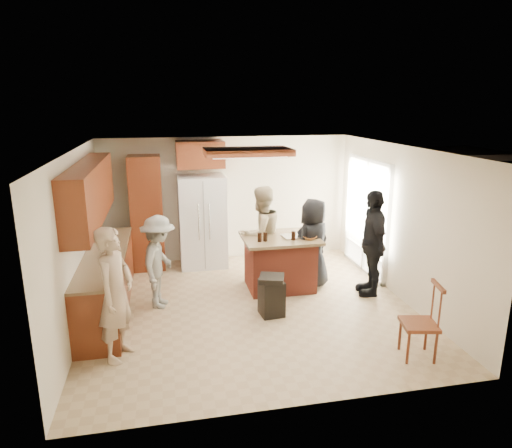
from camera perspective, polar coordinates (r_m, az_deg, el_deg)
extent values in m
plane|color=tan|center=(7.37, -0.67, -10.36)|extent=(5.00, 5.00, 0.00)
plane|color=white|center=(6.69, -0.74, 9.37)|extent=(5.00, 5.00, 0.00)
plane|color=beige|center=(9.33, -3.61, 3.16)|extent=(5.00, 0.00, 5.00)
plane|color=beige|center=(4.64, 5.23, -9.30)|extent=(5.00, 0.00, 5.00)
plane|color=beige|center=(6.93, -21.47, -2.05)|extent=(0.00, 5.00, 5.00)
plane|color=beige|center=(7.78, 17.69, 0.09)|extent=(0.00, 5.00, 5.00)
cube|color=white|center=(8.85, 13.75, 0.78)|extent=(0.02, 1.60, 2.10)
cube|color=white|center=(8.84, 13.64, 0.78)|extent=(0.08, 1.72, 2.10)
cube|color=maroon|center=(6.90, -1.05, 9.03)|extent=(1.30, 0.70, 0.10)
cube|color=white|center=(6.90, -1.05, 8.54)|extent=(1.10, 0.50, 0.02)
cube|color=olive|center=(9.89, 21.39, -5.01)|extent=(3.00, 3.00, 0.10)
cube|color=#593319|center=(10.47, 23.41, 1.86)|extent=(1.40, 1.60, 2.00)
imported|color=tan|center=(5.96, -17.14, -8.37)|extent=(0.66, 0.75, 1.72)
imported|color=tan|center=(8.14, 0.64, -1.31)|extent=(0.99, 0.85, 1.74)
imported|color=black|center=(7.93, 7.14, -2.47)|extent=(0.92, 0.84, 1.58)
imported|color=black|center=(7.82, 14.34, -2.29)|extent=(0.72, 1.13, 1.79)
imported|color=gray|center=(7.30, -12.02, -4.66)|extent=(0.68, 1.04, 1.48)
cube|color=maroon|center=(7.51, -18.13, -6.98)|extent=(0.60, 3.00, 0.88)
cube|color=#846B4C|center=(7.36, -18.42, -3.65)|extent=(0.64, 3.00, 0.04)
cube|color=maroon|center=(7.14, -20.05, 3.75)|extent=(0.35, 3.00, 0.85)
cube|color=maroon|center=(8.99, -13.48, 1.34)|extent=(0.60, 0.60, 2.20)
cube|color=maroon|center=(8.82, -7.02, 8.66)|extent=(0.90, 0.60, 0.50)
cube|color=white|center=(8.98, -6.71, 0.33)|extent=(0.90, 0.72, 1.80)
cube|color=gray|center=(8.63, -6.50, -0.27)|extent=(0.01, 0.01, 1.71)
cylinder|color=silver|center=(8.57, -7.16, 0.23)|extent=(0.02, 0.02, 0.70)
cylinder|color=silver|center=(8.59, -5.83, 0.30)|extent=(0.02, 0.02, 0.70)
cube|color=maroon|center=(7.96, 2.98, -4.98)|extent=(1.10, 0.85, 0.88)
cube|color=#786445|center=(7.82, 3.02, -1.77)|extent=(1.28, 1.03, 0.05)
cube|color=silver|center=(7.82, 4.89, -1.52)|extent=(0.46, 0.37, 0.02)
imported|color=brown|center=(7.69, 6.74, -1.72)|extent=(0.28, 0.28, 0.05)
cylinder|color=black|center=(7.53, 1.17, -1.60)|extent=(0.07, 0.07, 0.15)
cylinder|color=black|center=(7.97, 1.41, -0.68)|extent=(0.07, 0.07, 0.15)
cylinder|color=black|center=(8.11, 6.12, -0.47)|extent=(0.07, 0.07, 0.15)
cylinder|color=black|center=(7.62, 4.70, -1.46)|extent=(0.07, 0.07, 0.15)
cylinder|color=black|center=(7.50, 0.46, -1.68)|extent=(0.07, 0.07, 0.15)
cube|color=black|center=(7.03, 1.95, -9.22)|extent=(0.37, 0.37, 0.55)
cube|color=black|center=(6.90, 1.97, -6.83)|extent=(0.45, 0.45, 0.08)
cube|color=maroon|center=(6.22, 19.71, -11.73)|extent=(0.50, 0.50, 0.05)
cylinder|color=maroon|center=(6.13, 18.49, -14.46)|extent=(0.04, 0.04, 0.44)
cylinder|color=maroon|center=(6.24, 21.55, -14.20)|extent=(0.04, 0.04, 0.44)
cylinder|color=maroon|center=(6.41, 17.56, -13.00)|extent=(0.04, 0.04, 0.44)
cylinder|color=maroon|center=(6.52, 20.48, -12.79)|extent=(0.04, 0.04, 0.44)
cube|color=maroon|center=(6.08, 21.84, -7.21)|extent=(0.12, 0.40, 0.05)
cylinder|color=maroon|center=(6.07, 22.02, -9.82)|extent=(0.03, 0.03, 0.50)
cylinder|color=maroon|center=(6.27, 21.23, -8.92)|extent=(0.03, 0.03, 0.50)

